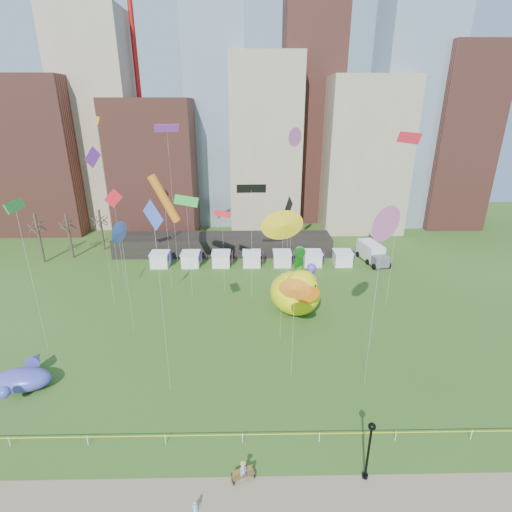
{
  "coord_description": "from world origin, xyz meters",
  "views": [
    {
      "loc": [
        0.62,
        -22.75,
        24.55
      ],
      "look_at": [
        1.22,
        9.45,
        12.0
      ],
      "focal_mm": 27.0,
      "sensor_mm": 36.0,
      "label": 1
    }
  ],
  "objects_px": {
    "woman": "(243,472)",
    "seahorse_green": "(299,260)",
    "small_duck": "(302,280)",
    "whale_inflatable": "(23,378)",
    "seahorse_purple": "(311,275)",
    "lamppost": "(369,445)",
    "big_duck": "(296,291)",
    "park_bench": "(243,474)",
    "toddler": "(195,507)",
    "box_truck": "(372,253)"
  },
  "relations": [
    {
      "from": "seahorse_green",
      "to": "lamppost",
      "type": "xyz_separation_m",
      "value": [
        1.47,
        -27.66,
        -2.42
      ]
    },
    {
      "from": "big_duck",
      "to": "lamppost",
      "type": "bearing_deg",
      "value": -97.09
    },
    {
      "from": "small_duck",
      "to": "lamppost",
      "type": "height_order",
      "value": "lamppost"
    },
    {
      "from": "big_duck",
      "to": "box_truck",
      "type": "height_order",
      "value": "big_duck"
    },
    {
      "from": "big_duck",
      "to": "park_bench",
      "type": "height_order",
      "value": "big_duck"
    },
    {
      "from": "whale_inflatable",
      "to": "lamppost",
      "type": "relative_size",
      "value": 1.34
    },
    {
      "from": "park_bench",
      "to": "woman",
      "type": "xyz_separation_m",
      "value": [
        0.02,
        -0.07,
        0.29
      ]
    },
    {
      "from": "park_bench",
      "to": "lamppost",
      "type": "xyz_separation_m",
      "value": [
        8.64,
        -0.07,
        2.65
      ]
    },
    {
      "from": "toddler",
      "to": "seahorse_green",
      "type": "bearing_deg",
      "value": 78.41
    },
    {
      "from": "seahorse_purple",
      "to": "toddler",
      "type": "xyz_separation_m",
      "value": [
        -11.73,
        -28.7,
        -3.5
      ]
    },
    {
      "from": "small_duck",
      "to": "park_bench",
      "type": "relative_size",
      "value": 2.7
    },
    {
      "from": "lamppost",
      "to": "woman",
      "type": "xyz_separation_m",
      "value": [
        -8.62,
        0.0,
        -2.36
      ]
    },
    {
      "from": "big_duck",
      "to": "woman",
      "type": "bearing_deg",
      "value": -117.77
    },
    {
      "from": "big_duck",
      "to": "toddler",
      "type": "distance_m",
      "value": 27.5
    },
    {
      "from": "lamppost",
      "to": "woman",
      "type": "relative_size",
      "value": 3.51
    },
    {
      "from": "small_duck",
      "to": "whale_inflatable",
      "type": "relative_size",
      "value": 0.67
    },
    {
      "from": "seahorse_green",
      "to": "lamppost",
      "type": "distance_m",
      "value": 27.8
    },
    {
      "from": "whale_inflatable",
      "to": "woman",
      "type": "bearing_deg",
      "value": -27.96
    },
    {
      "from": "seahorse_green",
      "to": "toddler",
      "type": "xyz_separation_m",
      "value": [
        -10.23,
        -29.93,
        -5.05
      ]
    },
    {
      "from": "big_duck",
      "to": "park_bench",
      "type": "xyz_separation_m",
      "value": [
        -6.38,
        -23.36,
        -2.56
      ]
    },
    {
      "from": "big_duck",
      "to": "small_duck",
      "type": "bearing_deg",
      "value": 63.29
    },
    {
      "from": "seahorse_green",
      "to": "big_duck",
      "type": "bearing_deg",
      "value": -101.58
    },
    {
      "from": "whale_inflatable",
      "to": "lamppost",
      "type": "bearing_deg",
      "value": -20.96
    },
    {
      "from": "park_bench",
      "to": "woman",
      "type": "bearing_deg",
      "value": -96.12
    },
    {
      "from": "seahorse_purple",
      "to": "park_bench",
      "type": "distance_m",
      "value": 27.97
    },
    {
      "from": "big_duck",
      "to": "seahorse_purple",
      "type": "distance_m",
      "value": 3.89
    },
    {
      "from": "whale_inflatable",
      "to": "lamppost",
      "type": "height_order",
      "value": "lamppost"
    },
    {
      "from": "seahorse_green",
      "to": "whale_inflatable",
      "type": "bearing_deg",
      "value": -148.4
    },
    {
      "from": "small_duck",
      "to": "lamppost",
      "type": "relative_size",
      "value": 0.9
    },
    {
      "from": "small_duck",
      "to": "box_truck",
      "type": "xyz_separation_m",
      "value": [
        13.24,
        10.86,
        0.02
      ]
    },
    {
      "from": "toddler",
      "to": "big_duck",
      "type": "bearing_deg",
      "value": 77.11
    },
    {
      "from": "woman",
      "to": "seahorse_green",
      "type": "bearing_deg",
      "value": 46.75
    },
    {
      "from": "woman",
      "to": "toddler",
      "type": "distance_m",
      "value": 3.83
    },
    {
      "from": "seahorse_purple",
      "to": "lamppost",
      "type": "bearing_deg",
      "value": -76.66
    },
    {
      "from": "seahorse_purple",
      "to": "woman",
      "type": "xyz_separation_m",
      "value": [
        -8.66,
        -26.43,
        -3.22
      ]
    },
    {
      "from": "big_duck",
      "to": "lamppost",
      "type": "xyz_separation_m",
      "value": [
        2.26,
        -23.44,
        0.09
      ]
    },
    {
      "from": "seahorse_purple",
      "to": "toddler",
      "type": "distance_m",
      "value": 31.2
    },
    {
      "from": "lamppost",
      "to": "seahorse_purple",
      "type": "bearing_deg",
      "value": 89.91
    },
    {
      "from": "park_bench",
      "to": "lamppost",
      "type": "bearing_deg",
      "value": -20.78
    },
    {
      "from": "park_bench",
      "to": "woman",
      "type": "relative_size",
      "value": 1.17
    },
    {
      "from": "small_duck",
      "to": "box_truck",
      "type": "bearing_deg",
      "value": 47.19
    },
    {
      "from": "seahorse_green",
      "to": "park_bench",
      "type": "height_order",
      "value": "seahorse_green"
    },
    {
      "from": "seahorse_green",
      "to": "woman",
      "type": "relative_size",
      "value": 5.14
    },
    {
      "from": "big_duck",
      "to": "woman",
      "type": "relative_size",
      "value": 6.33
    },
    {
      "from": "seahorse_purple",
      "to": "lamppost",
      "type": "distance_m",
      "value": 26.45
    },
    {
      "from": "seahorse_green",
      "to": "box_truck",
      "type": "bearing_deg",
      "value": 41.82
    },
    {
      "from": "whale_inflatable",
      "to": "box_truck",
      "type": "distance_m",
      "value": 51.87
    },
    {
      "from": "toddler",
      "to": "park_bench",
      "type": "bearing_deg",
      "value": 44.74
    },
    {
      "from": "big_duck",
      "to": "whale_inflatable",
      "type": "distance_m",
      "value": 30.16
    },
    {
      "from": "seahorse_purple",
      "to": "whale_inflatable",
      "type": "height_order",
      "value": "seahorse_purple"
    }
  ]
}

